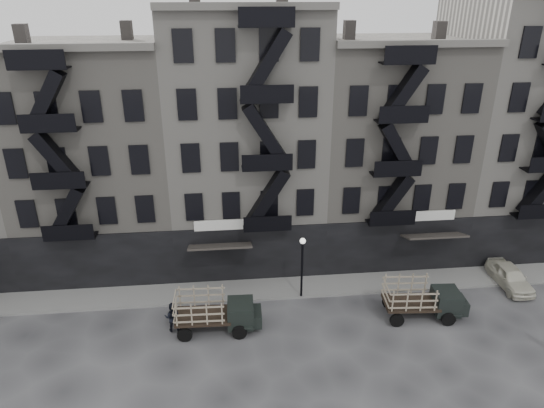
{
  "coord_description": "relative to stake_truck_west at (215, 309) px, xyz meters",
  "views": [
    {
      "loc": [
        -1.49,
        -22.94,
        17.92
      ],
      "look_at": [
        1.28,
        4.0,
        6.01
      ],
      "focal_mm": 32.0,
      "sensor_mm": 36.0,
      "label": 1
    }
  ],
  "objects": [
    {
      "name": "ground",
      "position": [
        2.38,
        0.0,
        -1.39
      ],
      "size": [
        140.0,
        140.0,
        0.0
      ],
      "primitive_type": "plane",
      "color": "#38383A",
      "rests_on": "ground"
    },
    {
      "name": "sidewalk",
      "position": [
        2.38,
        3.75,
        -1.31
      ],
      "size": [
        55.0,
        2.5,
        0.15
      ],
      "primitive_type": "cube",
      "color": "slate",
      "rests_on": "ground"
    },
    {
      "name": "building_midwest",
      "position": [
        -7.62,
        9.83,
        6.11
      ],
      "size": [
        10.0,
        11.35,
        16.2
      ],
      "color": "gray",
      "rests_on": "ground"
    },
    {
      "name": "building_center",
      "position": [
        2.38,
        9.83,
        7.11
      ],
      "size": [
        10.0,
        11.35,
        18.2
      ],
      "color": "#A8A39A",
      "rests_on": "ground"
    },
    {
      "name": "building_mideast",
      "position": [
        12.38,
        9.83,
        6.11
      ],
      "size": [
        10.0,
        11.35,
        16.2
      ],
      "color": "gray",
      "rests_on": "ground"
    },
    {
      "name": "building_east",
      "position": [
        22.38,
        9.83,
        7.61
      ],
      "size": [
        10.0,
        11.35,
        19.2
      ],
      "color": "#A8A39A",
      "rests_on": "ground"
    },
    {
      "name": "lamp_post",
      "position": [
        5.38,
        2.6,
        1.39
      ],
      "size": [
        0.36,
        0.36,
        4.28
      ],
      "color": "black",
      "rests_on": "ground"
    },
    {
      "name": "stake_truck_west",
      "position": [
        0.0,
        0.0,
        0.0
      ],
      "size": [
        4.92,
        2.17,
        2.43
      ],
      "rotation": [
        0.0,
        0.0,
        -0.03
      ],
      "color": "black",
      "rests_on": "ground"
    },
    {
      "name": "stake_truck_east",
      "position": [
        12.21,
        -0.01,
        -0.0
      ],
      "size": [
        4.96,
        2.31,
        2.43
      ],
      "rotation": [
        0.0,
        0.0,
        -0.07
      ],
      "color": "black",
      "rests_on": "ground"
    },
    {
      "name": "car_east",
      "position": [
        19.3,
        2.6,
        -0.69
      ],
      "size": [
        1.68,
        4.11,
        1.4
      ],
      "primitive_type": "imported",
      "rotation": [
        0.0,
        0.0,
        -0.01
      ],
      "color": "beige",
      "rests_on": "ground"
    },
    {
      "name": "pedestrian_mid",
      "position": [
        -2.45,
        0.18,
        -0.47
      ],
      "size": [
        0.95,
        0.77,
        1.84
      ],
      "primitive_type": "imported",
      "rotation": [
        0.0,
        0.0,
        3.06
      ],
      "color": "black",
      "rests_on": "ground"
    }
  ]
}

